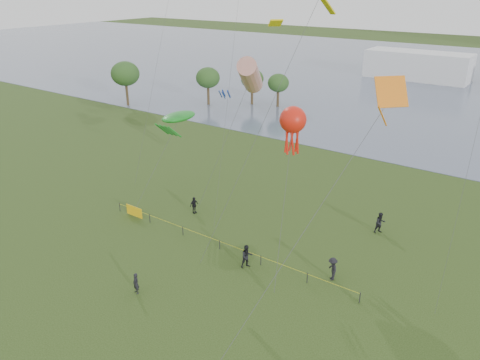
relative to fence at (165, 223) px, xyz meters
The scene contains 13 objects.
lake 88.01m from the fence, 83.51° to the left, with size 400.00×120.00×0.08m, color slate.
pavilion_left 82.51m from the fence, 91.42° to the left, with size 22.00×8.00×6.00m, color white.
trees 44.85m from the fence, 126.29° to the left, with size 26.29×18.70×7.64m.
fence is the anchor object (origin of this frame).
spectator_a 9.43m from the fence, ahead, with size 0.92×0.71×1.89m, color black.
spectator_b 15.46m from the fence, ahead, with size 1.17×0.67×1.81m, color black.
spectator_c 3.80m from the fence, 87.42° to the left, with size 0.96×0.40×1.63m, color black.
spectator_f 9.36m from the fence, 58.51° to the right, with size 0.57×0.38×1.57m, color black.
spectator_g 18.82m from the fence, 33.00° to the left, with size 0.92×0.72×1.90m, color black.
kite_windsock 14.79m from the fence, 60.39° to the left, with size 6.27×4.99×14.67m.
kite_creature 10.86m from the fence, 120.69° to the left, with size 2.32×7.55×8.43m.
kite_octopus 14.31m from the fence, 38.27° to the left, with size 5.28×10.33×10.90m.
kite_delta 24.33m from the fence, 12.14° to the right, with size 5.62×13.10×16.03m.
Camera 1 is at (16.55, -13.39, 20.22)m, focal length 35.00 mm.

